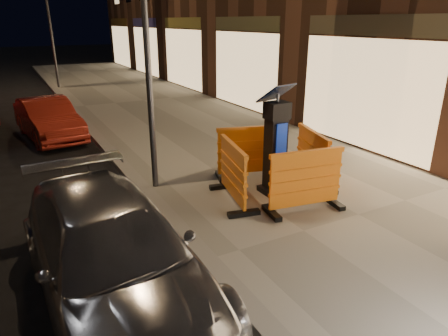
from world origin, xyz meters
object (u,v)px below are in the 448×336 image
car_red (51,138)px  barrier_back (249,152)px  barrier_bldgside (312,158)px  barrier_kerbside (233,173)px  car_silver (118,296)px  barrier_front (305,181)px  parking_kiosk (276,143)px

car_red → barrier_back: bearing=-67.5°
car_red → barrier_bldgside: bearing=-65.1°
barrier_kerbside → barrier_bldgside: same height
car_silver → car_red: bearing=87.3°
barrier_kerbside → car_silver: barrier_kerbside is taller
barrier_back → barrier_bldgside: bearing=-27.9°
barrier_back → car_red: 6.93m
barrier_kerbside → car_red: (-2.51, 6.91, -0.72)m
barrier_bldgside → barrier_front: bearing=151.1°
barrier_front → car_silver: 3.72m
barrier_front → car_red: bearing=122.9°
parking_kiosk → car_silver: bearing=-142.1°
barrier_front → car_red: barrier_front is taller
barrier_kerbside → car_silver: bearing=133.0°
barrier_front → car_silver: bearing=-160.9°
parking_kiosk → barrier_bldgside: parking_kiosk is taller
barrier_front → parking_kiosk: bearing=99.1°
barrier_kerbside → barrier_front: bearing=-122.9°
barrier_kerbside → car_silver: (-2.64, -1.58, -0.72)m
parking_kiosk → barrier_front: size_ratio=1.40×
barrier_front → barrier_back: bearing=99.1°
parking_kiosk → barrier_kerbside: parking_kiosk is taller
barrier_back → barrier_bldgside: 1.34m
barrier_kerbside → barrier_bldgside: size_ratio=1.00×
car_silver → car_red: size_ratio=1.23×
barrier_front → barrier_kerbside: same height
barrier_kerbside → barrier_bldgside: bearing=-77.9°
barrier_front → barrier_kerbside: bearing=144.1°
parking_kiosk → barrier_back: parking_kiosk is taller
barrier_front → barrier_bldgside: 1.34m
barrier_back → barrier_kerbside: (-0.95, -0.95, 0.00)m
barrier_front → barrier_bldgside: bearing=54.1°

